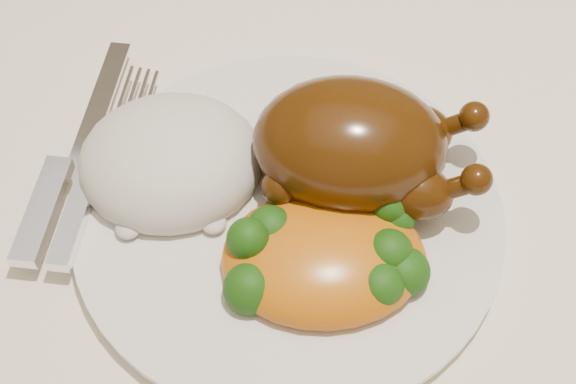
# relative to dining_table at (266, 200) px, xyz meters

# --- Properties ---
(dining_table) EXTENTS (1.60, 0.90, 0.76)m
(dining_table) POSITION_rel_dining_table_xyz_m (0.00, 0.00, 0.00)
(dining_table) COLOR brown
(dining_table) RESTS_ON floor
(tablecloth) EXTENTS (1.73, 1.03, 0.18)m
(tablecloth) POSITION_rel_dining_table_xyz_m (0.00, 0.00, 0.07)
(tablecloth) COLOR white
(tablecloth) RESTS_ON dining_table
(dinner_plate) EXTENTS (0.36, 0.36, 0.01)m
(dinner_plate) POSITION_rel_dining_table_xyz_m (0.04, -0.08, 0.11)
(dinner_plate) COLOR white
(dinner_plate) RESTS_ON tablecloth
(roast_chicken) EXTENTS (0.16, 0.11, 0.08)m
(roast_chicken) POSITION_rel_dining_table_xyz_m (0.08, -0.05, 0.15)
(roast_chicken) COLOR #452307
(roast_chicken) RESTS_ON dinner_plate
(rice_mound) EXTENTS (0.15, 0.14, 0.06)m
(rice_mound) POSITION_rel_dining_table_xyz_m (-0.04, -0.07, 0.13)
(rice_mound) COLOR white
(rice_mound) RESTS_ON dinner_plate
(mac_and_cheese) EXTENTS (0.15, 0.13, 0.05)m
(mac_and_cheese) POSITION_rel_dining_table_xyz_m (0.08, -0.11, 0.13)
(mac_and_cheese) COLOR orange
(mac_and_cheese) RESTS_ON dinner_plate
(cutlery) EXTENTS (0.05, 0.20, 0.01)m
(cutlery) POSITION_rel_dining_table_xyz_m (-0.10, -0.09, 0.12)
(cutlery) COLOR silver
(cutlery) RESTS_ON dinner_plate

